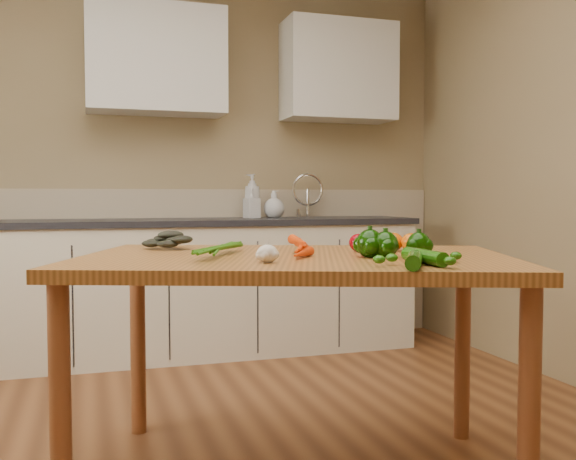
# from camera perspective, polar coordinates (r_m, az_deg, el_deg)

# --- Properties ---
(room) EXTENTS (4.04, 5.04, 2.64)m
(room) POSITION_cam_1_polar(r_m,az_deg,el_deg) (2.29, -3.43, 7.96)
(room) COLOR brown
(room) RESTS_ON ground
(counter_run) EXTENTS (2.84, 0.64, 1.14)m
(counter_run) POSITION_cam_1_polar(r_m,az_deg,el_deg) (4.34, -7.16, -4.86)
(counter_run) COLOR beige
(counter_run) RESTS_ON ground
(upper_cabinets) EXTENTS (2.15, 0.35, 0.70)m
(upper_cabinets) POSITION_cam_1_polar(r_m,az_deg,el_deg) (4.58, -3.77, 14.35)
(upper_cabinets) COLOR silver
(upper_cabinets) RESTS_ON room
(table) EXTENTS (1.80, 1.47, 0.83)m
(table) POSITION_cam_1_polar(r_m,az_deg,el_deg) (2.36, 0.67, -4.51)
(table) COLOR #AC6B31
(table) RESTS_ON ground
(soap_bottle_a) EXTENTS (0.16, 0.16, 0.31)m
(soap_bottle_a) POSITION_cam_1_polar(r_m,az_deg,el_deg) (4.50, -3.20, 3.05)
(soap_bottle_a) COLOR silver
(soap_bottle_a) RESTS_ON counter_run
(soap_bottle_b) EXTENTS (0.11, 0.11, 0.20)m
(soap_bottle_b) POSITION_cam_1_polar(r_m,az_deg,el_deg) (4.43, -3.25, 2.39)
(soap_bottle_b) COLOR silver
(soap_bottle_b) RESTS_ON counter_run
(soap_bottle_c) EXTENTS (0.21, 0.21, 0.19)m
(soap_bottle_c) POSITION_cam_1_polar(r_m,az_deg,el_deg) (4.49, -1.25, 2.30)
(soap_bottle_c) COLOR silver
(soap_bottle_c) RESTS_ON counter_run
(carrot_bunch) EXTENTS (0.35, 0.31, 0.08)m
(carrot_bunch) POSITION_cam_1_polar(r_m,az_deg,el_deg) (2.32, -1.21, -1.37)
(carrot_bunch) COLOR #E83B05
(carrot_bunch) RESTS_ON table
(leafy_greens) EXTENTS (0.22, 0.20, 0.11)m
(leafy_greens) POSITION_cam_1_polar(r_m,az_deg,el_deg) (2.68, -10.63, -0.49)
(leafy_greens) COLOR black
(leafy_greens) RESTS_ON table
(garlic_bulb) EXTENTS (0.07, 0.07, 0.06)m
(garlic_bulb) POSITION_cam_1_polar(r_m,az_deg,el_deg) (2.09, -1.84, -2.12)
(garlic_bulb) COLOR beige
(garlic_bulb) RESTS_ON table
(pepper_a) EXTENTS (0.10, 0.10, 0.10)m
(pepper_a) POSITION_cam_1_polar(r_m,az_deg,el_deg) (2.29, 7.28, -1.20)
(pepper_a) COLOR black
(pepper_a) RESTS_ON table
(pepper_b) EXTENTS (0.09, 0.09, 0.09)m
(pepper_b) POSITION_cam_1_polar(r_m,az_deg,el_deg) (2.37, 11.55, -1.24)
(pepper_b) COLOR black
(pepper_b) RESTS_ON table
(pepper_c) EXTENTS (0.09, 0.09, 0.09)m
(pepper_c) POSITION_cam_1_polar(r_m,az_deg,el_deg) (2.28, 8.66, -1.31)
(pepper_c) COLOR black
(pepper_c) RESTS_ON table
(tomato_a) EXTENTS (0.08, 0.08, 0.07)m
(tomato_a) POSITION_cam_1_polar(r_m,az_deg,el_deg) (2.52, 6.31, -1.12)
(tomato_a) COLOR maroon
(tomato_a) RESTS_ON table
(tomato_b) EXTENTS (0.08, 0.08, 0.07)m
(tomato_b) POSITION_cam_1_polar(r_m,az_deg,el_deg) (2.57, 9.34, -1.04)
(tomato_b) COLOR #D95705
(tomato_b) RESTS_ON table
(tomato_c) EXTENTS (0.08, 0.08, 0.07)m
(tomato_c) POSITION_cam_1_polar(r_m,az_deg,el_deg) (2.55, 10.90, -1.09)
(tomato_c) COLOR #D95705
(tomato_c) RESTS_ON table
(zucchini_a) EXTENTS (0.05, 0.23, 0.05)m
(zucchini_a) POSITION_cam_1_polar(r_m,az_deg,el_deg) (2.09, 12.03, -2.33)
(zucchini_a) COLOR #184C08
(zucchini_a) RESTS_ON table
(zucchini_b) EXTENTS (0.15, 0.21, 0.05)m
(zucchini_b) POSITION_cam_1_polar(r_m,az_deg,el_deg) (1.97, 11.14, -2.64)
(zucchini_b) COLOR #184C08
(zucchini_b) RESTS_ON table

